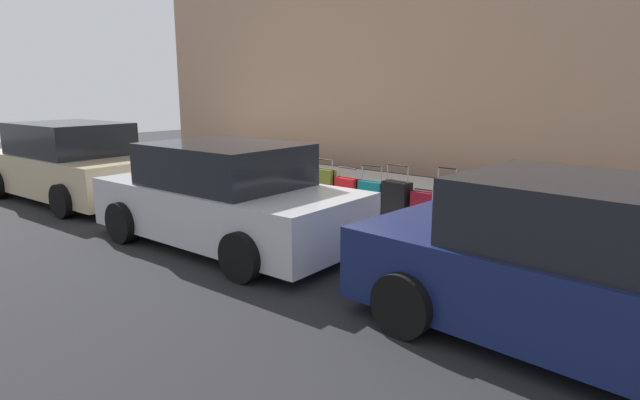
# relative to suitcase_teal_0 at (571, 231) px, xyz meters

# --- Properties ---
(ground_plane) EXTENTS (40.00, 40.00, 0.00)m
(ground_plane) POSITION_rel_suitcase_teal_0_xyz_m (4.25, 0.80, -0.43)
(ground_plane) COLOR black
(sidewalk_curb) EXTENTS (18.00, 5.00, 0.14)m
(sidewalk_curb) POSITION_rel_suitcase_teal_0_xyz_m (4.25, -1.70, -0.36)
(sidewalk_curb) COLOR #ADA89E
(sidewalk_curb) RESTS_ON ground_plane
(suitcase_teal_0) EXTENTS (0.39, 0.23, 0.83)m
(suitcase_teal_0) POSITION_rel_suitcase_teal_0_xyz_m (0.00, 0.00, 0.00)
(suitcase_teal_0) COLOR #0F606B
(suitcase_teal_0) RESTS_ON sidewalk_curb
(suitcase_red_1) EXTENTS (0.44, 0.26, 0.58)m
(suitcase_red_1) POSITION_rel_suitcase_teal_0_xyz_m (0.45, 0.02, -0.03)
(suitcase_red_1) COLOR red
(suitcase_red_1) RESTS_ON sidewalk_curb
(suitcase_olive_2) EXTENTS (0.50, 0.28, 0.69)m
(suitcase_olive_2) POSITION_rel_suitcase_teal_0_xyz_m (0.95, -0.07, 0.03)
(suitcase_olive_2) COLOR #59601E
(suitcase_olive_2) RESTS_ON sidewalk_curb
(suitcase_navy_3) EXTENTS (0.39, 0.22, 0.97)m
(suitcase_navy_3) POSITION_rel_suitcase_teal_0_xyz_m (1.43, -0.04, 0.05)
(suitcase_navy_3) COLOR navy
(suitcase_navy_3) RESTS_ON sidewalk_curb
(suitcase_silver_4) EXTENTS (0.37, 0.24, 1.01)m
(suitcase_silver_4) POSITION_rel_suitcase_teal_0_xyz_m (1.86, 0.05, 0.07)
(suitcase_silver_4) COLOR #9EA0A8
(suitcase_silver_4) RESTS_ON sidewalk_curb
(suitcase_maroon_5) EXTENTS (0.44, 0.22, 0.58)m
(suitcase_maroon_5) POSITION_rel_suitcase_teal_0_xyz_m (2.31, -0.08, -0.02)
(suitcase_maroon_5) COLOR maroon
(suitcase_maroon_5) RESTS_ON sidewalk_curb
(suitcase_black_6) EXTENTS (0.51, 0.29, 0.95)m
(suitcase_black_6) POSITION_rel_suitcase_teal_0_xyz_m (2.82, -0.05, 0.04)
(suitcase_black_6) COLOR black
(suitcase_black_6) RESTS_ON sidewalk_curb
(suitcase_teal_7) EXTENTS (0.47, 0.21, 0.89)m
(suitcase_teal_7) POSITION_rel_suitcase_teal_0_xyz_m (3.35, -0.04, 0.01)
(suitcase_teal_7) COLOR #0F606B
(suitcase_teal_7) RESTS_ON sidewalk_curb
(suitcase_red_8) EXTENTS (0.49, 0.25, 0.80)m
(suitcase_red_8) POSITION_rel_suitcase_teal_0_xyz_m (3.87, -0.02, 0.01)
(suitcase_red_8) COLOR red
(suitcase_red_8) RESTS_ON sidewalk_curb
(suitcase_olive_9) EXTENTS (0.50, 0.19, 0.92)m
(suitcase_olive_9) POSITION_rel_suitcase_teal_0_xyz_m (4.41, 0.03, 0.07)
(suitcase_olive_9) COLOR #59601E
(suitcase_olive_9) RESTS_ON sidewalk_curb
(suitcase_navy_10) EXTENTS (0.49, 0.28, 0.89)m
(suitcase_navy_10) POSITION_rel_suitcase_teal_0_xyz_m (4.94, -0.04, 0.03)
(suitcase_navy_10) COLOR navy
(suitcase_navy_10) RESTS_ON sidewalk_curb
(fire_hydrant) EXTENTS (0.39, 0.21, 0.84)m
(fire_hydrant) POSITION_rel_suitcase_teal_0_xyz_m (5.61, -0.00, 0.15)
(fire_hydrant) COLOR #D89E0C
(fire_hydrant) RESTS_ON sidewalk_curb
(bollard_post) EXTENTS (0.15, 0.15, 0.85)m
(bollard_post) POSITION_rel_suitcase_teal_0_xyz_m (6.16, 0.15, 0.14)
(bollard_post) COLOR brown
(bollard_post) RESTS_ON sidewalk_curb
(parked_car_navy_0) EXTENTS (4.40, 2.27, 1.56)m
(parked_car_navy_0) POSITION_rel_suitcase_teal_0_xyz_m (-0.79, 2.54, 0.31)
(parked_car_navy_0) COLOR #141E4C
(parked_car_navy_0) RESTS_ON ground_plane
(parked_car_silver_1) EXTENTS (4.37, 2.21, 1.55)m
(parked_car_silver_1) POSITION_rel_suitcase_teal_0_xyz_m (4.24, 2.54, 0.30)
(parked_car_silver_1) COLOR #B2B5BA
(parked_car_silver_1) RESTS_ON ground_plane
(parked_car_beige_2) EXTENTS (4.69, 2.29, 1.65)m
(parked_car_beige_2) POSITION_rel_suitcase_teal_0_xyz_m (9.32, 2.54, 0.34)
(parked_car_beige_2) COLOR tan
(parked_car_beige_2) RESTS_ON ground_plane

